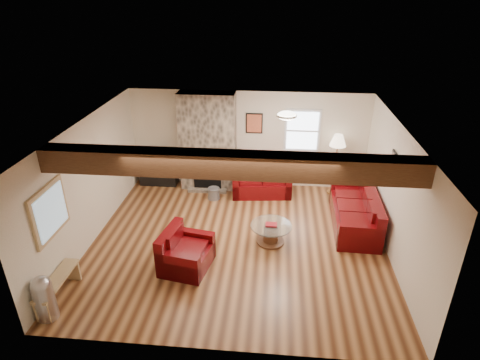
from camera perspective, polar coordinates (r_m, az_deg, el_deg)
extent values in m
plane|color=#4E2914|center=(8.42, -0.32, -8.81)|extent=(8.00, 8.00, 0.00)
plane|color=white|center=(7.29, -0.37, 7.54)|extent=(8.00, 8.00, 0.00)
plane|color=beige|center=(10.29, 1.17, 5.77)|extent=(8.00, 0.00, 8.00)
plane|color=beige|center=(5.50, -3.26, -14.40)|extent=(8.00, 0.00, 8.00)
plane|color=beige|center=(8.58, -20.70, -0.29)|extent=(0.00, 7.50, 7.50)
plane|color=beige|center=(8.08, 21.34, -2.05)|extent=(0.00, 7.50, 7.50)
cube|color=#371F10|center=(6.20, -1.51, 2.22)|extent=(6.00, 0.36, 0.38)
cube|color=#38322B|center=(10.18, -4.58, 5.44)|extent=(1.40, 0.50, 2.50)
cube|color=black|center=(10.26, -4.66, 0.77)|extent=(0.70, 0.06, 0.90)
cube|color=#38322B|center=(10.40, -4.62, -1.39)|extent=(1.00, 0.25, 0.08)
cylinder|color=#492917|center=(8.43, 4.36, -8.70)|extent=(0.57, 0.57, 0.04)
cylinder|color=#492917|center=(8.34, 4.40, -7.74)|extent=(0.30, 0.30, 0.38)
cylinder|color=white|center=(8.22, 4.45, -6.48)|extent=(0.85, 0.85, 0.02)
cube|color=maroon|center=(8.21, 4.46, -6.34)|extent=(0.24, 0.17, 0.03)
cube|color=black|center=(10.90, -11.45, 0.67)|extent=(0.97, 0.39, 0.48)
imported|color=black|center=(10.71, -11.66, 2.91)|extent=(0.76, 0.10, 0.44)
cylinder|color=#A97F46|center=(10.58, 12.99, -1.66)|extent=(0.28, 0.28, 0.03)
cylinder|color=#A97F46|center=(10.29, 13.37, 1.74)|extent=(0.03, 0.03, 1.41)
cone|color=beige|center=(10.02, 13.79, 5.51)|extent=(0.40, 0.40, 0.28)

